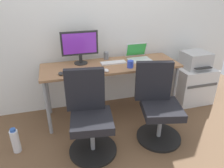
# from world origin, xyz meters

# --- Properties ---
(ground_plane) EXTENTS (5.28, 5.28, 0.00)m
(ground_plane) POSITION_xyz_m (0.00, 0.00, 0.00)
(ground_plane) COLOR brown
(back_wall) EXTENTS (4.40, 0.04, 2.60)m
(back_wall) POSITION_xyz_m (0.00, 0.37, 1.30)
(back_wall) COLOR white
(back_wall) RESTS_ON ground
(desk) EXTENTS (1.83, 0.59, 0.76)m
(desk) POSITION_xyz_m (0.00, 0.00, 0.68)
(desk) COLOR #996B47
(desk) RESTS_ON ground
(office_chair_left) EXTENTS (0.54, 0.54, 0.94)m
(office_chair_left) POSITION_xyz_m (-0.42, -0.64, 0.42)
(office_chair_left) COLOR black
(office_chair_left) RESTS_ON ground
(office_chair_right) EXTENTS (0.54, 0.54, 0.94)m
(office_chair_right) POSITION_xyz_m (0.40, -0.64, 0.42)
(office_chair_right) COLOR black
(office_chair_right) RESTS_ON ground
(side_cabinet) EXTENTS (0.56, 0.51, 0.57)m
(side_cabinet) POSITION_xyz_m (1.34, 0.03, 0.28)
(side_cabinet) COLOR silver
(side_cabinet) RESTS_ON ground
(printer) EXTENTS (0.38, 0.40, 0.24)m
(printer) POSITION_xyz_m (1.34, 0.03, 0.69)
(printer) COLOR #B7B7B7
(printer) RESTS_ON side_cabinet
(water_bottle_on_floor) EXTENTS (0.09, 0.09, 0.31)m
(water_bottle_on_floor) POSITION_xyz_m (-1.24, -0.47, 0.15)
(water_bottle_on_floor) COLOR white
(water_bottle_on_floor) RESTS_ON ground
(desktop_monitor) EXTENTS (0.48, 0.18, 0.43)m
(desktop_monitor) POSITION_xyz_m (-0.38, 0.15, 1.00)
(desktop_monitor) COLOR #262626
(desktop_monitor) RESTS_ON desk
(open_laptop) EXTENTS (0.31, 0.29, 0.22)m
(open_laptop) POSITION_xyz_m (0.43, 0.10, 0.81)
(open_laptop) COLOR silver
(open_laptop) RESTS_ON desk
(keyboard_by_monitor) EXTENTS (0.34, 0.12, 0.02)m
(keyboard_by_monitor) POSITION_xyz_m (-0.37, -0.18, 0.76)
(keyboard_by_monitor) COLOR silver
(keyboard_by_monitor) RESTS_ON desk
(keyboard_by_laptop) EXTENTS (0.34, 0.12, 0.02)m
(keyboard_by_laptop) POSITION_xyz_m (0.04, 0.04, 0.76)
(keyboard_by_laptop) COLOR silver
(keyboard_by_laptop) RESTS_ON desk
(mouse_by_monitor) EXTENTS (0.06, 0.10, 0.03)m
(mouse_by_monitor) POSITION_xyz_m (-0.12, -0.22, 0.77)
(mouse_by_monitor) COLOR silver
(mouse_by_monitor) RESTS_ON desk
(mouse_by_laptop) EXTENTS (0.06, 0.10, 0.03)m
(mouse_by_laptop) POSITION_xyz_m (-0.66, -0.17, 0.77)
(mouse_by_laptop) COLOR #2D2D2D
(mouse_by_laptop) RESTS_ON desk
(coffee_mug) EXTENTS (0.08, 0.08, 0.09)m
(coffee_mug) POSITION_xyz_m (0.21, -0.17, 0.80)
(coffee_mug) COLOR blue
(coffee_mug) RESTS_ON desk
(pen_cup) EXTENTS (0.07, 0.07, 0.10)m
(pen_cup) POSITION_xyz_m (-0.01, 0.23, 0.81)
(pen_cup) COLOR slate
(pen_cup) RESTS_ON desk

